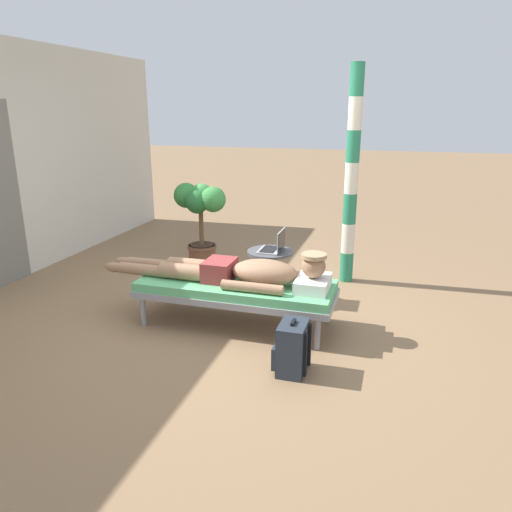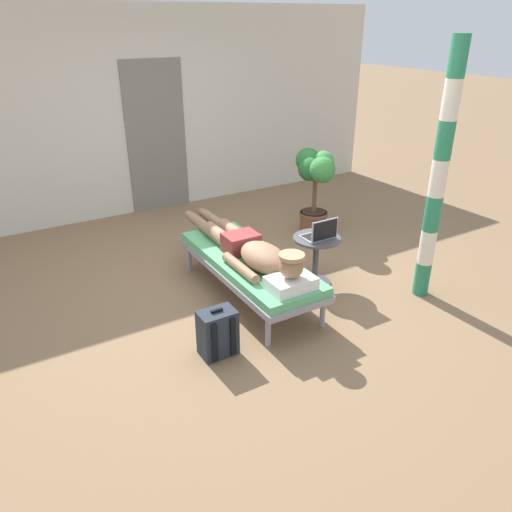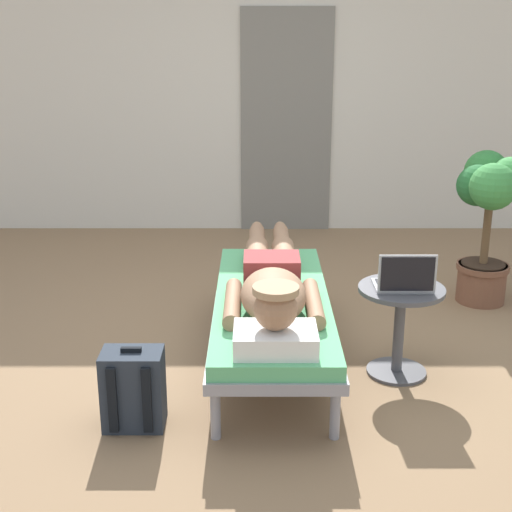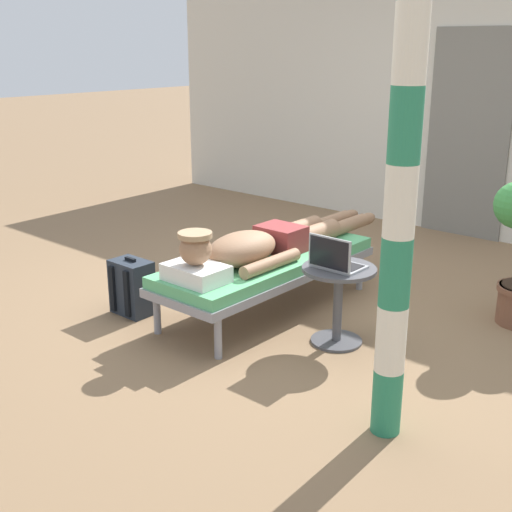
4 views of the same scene
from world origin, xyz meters
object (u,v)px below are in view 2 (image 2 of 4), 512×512
(person_reclining, at_px, (251,250))
(laptop, at_px, (320,234))
(porch_post, at_px, (438,178))
(potted_plant, at_px, (315,181))
(lounge_chair, at_px, (249,264))
(side_table, at_px, (316,252))
(backpack, at_px, (217,333))

(person_reclining, relative_size, laptop, 7.00)
(porch_post, bearing_deg, laptop, 139.93)
(person_reclining, xyz_separation_m, potted_plant, (1.52, 1.03, 0.17))
(porch_post, bearing_deg, person_reclining, 151.85)
(person_reclining, bearing_deg, porch_post, -28.15)
(lounge_chair, height_order, laptop, laptop)
(person_reclining, relative_size, side_table, 4.15)
(laptop, relative_size, potted_plant, 0.29)
(lounge_chair, height_order, porch_post, porch_post)
(person_reclining, relative_size, backpack, 5.12)
(laptop, relative_size, backpack, 0.73)
(potted_plant, xyz_separation_m, porch_post, (-0.01, -1.83, 0.52))
(side_table, height_order, porch_post, porch_post)
(person_reclining, xyz_separation_m, backpack, (-0.70, -0.65, -0.32))
(backpack, xyz_separation_m, potted_plant, (2.21, 1.68, 0.49))
(laptop, xyz_separation_m, backpack, (-1.41, -0.51, -0.39))
(laptop, distance_m, backpack, 1.55)
(porch_post, bearing_deg, potted_plant, 89.55)
(side_table, distance_m, laptop, 0.23)
(lounge_chair, bearing_deg, backpack, -135.35)
(side_table, xyz_separation_m, backpack, (-1.41, -0.56, -0.16))
(person_reclining, relative_size, porch_post, 0.90)
(side_table, relative_size, backpack, 1.23)
(potted_plant, bearing_deg, laptop, -124.43)
(laptop, bearing_deg, backpack, -160.27)
(person_reclining, height_order, porch_post, porch_post)
(side_table, distance_m, backpack, 1.52)
(backpack, bearing_deg, side_table, 21.55)
(lounge_chair, bearing_deg, person_reclining, -90.00)
(side_table, bearing_deg, person_reclining, 172.87)
(side_table, xyz_separation_m, porch_post, (0.79, -0.71, 0.85))
(lounge_chair, bearing_deg, porch_post, -29.39)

